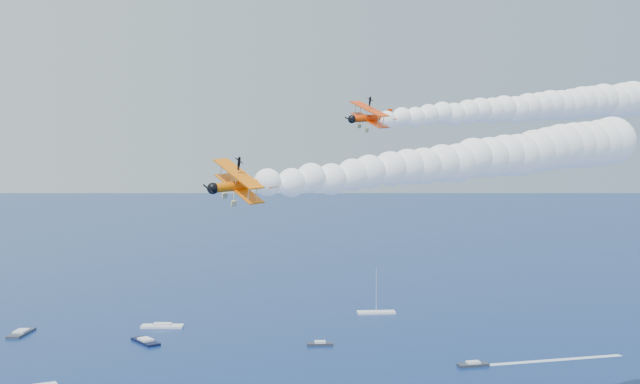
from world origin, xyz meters
TOP-DOWN VIEW (x-y plane):
  - biplane_lead at (16.49, 40.01)m, footprint 8.74×10.56m
  - biplane_trail at (-20.44, 12.01)m, footprint 7.66×9.21m
  - smoke_trail_lead at (46.70, 37.70)m, footprint 61.72×15.42m
  - smoke_trail_trail at (9.86, 12.08)m, footprint 61.25×6.90m

SIDE VIEW (x-z plane):
  - biplane_trail at x=-20.44m, z-range 46.18..53.94m
  - smoke_trail_trail at x=9.86m, z-range 46.74..58.00m
  - biplane_lead at x=16.49m, z-range 54.34..62.58m
  - smoke_trail_lead at x=46.70m, z-range 55.14..66.40m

